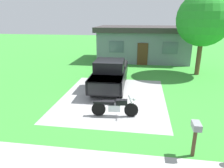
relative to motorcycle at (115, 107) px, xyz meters
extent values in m
plane|color=green|center=(-0.44, 2.32, -0.47)|extent=(80.00, 80.00, 0.00)
cube|color=#A0A0A0|center=(-0.44, 2.32, -0.47)|extent=(5.96, 7.42, 0.01)
cube|color=#A8A8A3|center=(-0.44, -3.68, -0.47)|extent=(36.00, 1.80, 0.01)
cylinder|color=black|center=(0.76, 0.06, -0.14)|extent=(0.67, 0.18, 0.66)
cylinder|color=black|center=(-0.79, -0.07, -0.14)|extent=(0.67, 0.18, 0.66)
cube|color=silver|center=(-0.04, 0.00, -0.05)|extent=(0.58, 0.31, 0.32)
cube|color=black|center=(0.31, 0.03, 0.25)|extent=(0.54, 0.30, 0.24)
cube|color=black|center=(-0.34, -0.03, 0.23)|extent=(0.62, 0.33, 0.12)
cube|color=black|center=(-0.79, -0.07, 0.23)|extent=(0.50, 0.24, 0.08)
cylinder|color=silver|center=(0.76, 0.06, 0.23)|extent=(0.33, 0.09, 0.77)
cylinder|color=silver|center=(0.76, 0.06, 0.55)|extent=(0.10, 0.70, 0.04)
sphere|color=silver|center=(0.88, 0.07, 0.41)|extent=(0.16, 0.16, 0.16)
cylinder|color=black|center=(-0.03, 2.43, -0.05)|extent=(0.32, 0.85, 0.84)
cylinder|color=black|center=(-1.66, 2.39, -0.05)|extent=(0.32, 0.85, 0.84)
cylinder|color=black|center=(-0.11, 5.93, -0.05)|extent=(0.32, 0.85, 0.84)
cylinder|color=black|center=(-1.75, 5.89, -0.05)|extent=(0.32, 0.85, 0.84)
cube|color=black|center=(-0.89, 4.21, 0.33)|extent=(2.14, 5.65, 0.80)
cube|color=black|center=(-0.84, 2.36, 0.63)|extent=(1.95, 1.95, 0.20)
cube|color=black|center=(-0.88, 3.81, 1.08)|extent=(1.85, 1.94, 0.70)
cube|color=#3F4C56|center=(-0.86, 3.01, 0.98)|extent=(1.70, 0.20, 0.60)
cube|color=black|center=(-0.93, 5.76, 0.58)|extent=(1.96, 2.45, 0.50)
cube|color=black|center=(-0.82, 1.43, 0.33)|extent=(1.70, 0.14, 0.64)
cube|color=#4C3823|center=(3.01, -2.57, 0.08)|extent=(0.10, 0.10, 1.10)
cube|color=gray|center=(3.01, -2.57, 0.68)|extent=(0.26, 0.48, 0.22)
cylinder|color=brown|center=(5.59, 8.36, 0.97)|extent=(0.36, 0.36, 2.89)
sphere|color=green|center=(5.59, 8.36, 3.84)|extent=(4.08, 4.08, 4.08)
cube|color=slate|center=(1.14, 13.68, 1.03)|extent=(9.00, 5.00, 3.00)
cube|color=#383333|center=(1.14, 13.68, 2.78)|extent=(9.60, 5.60, 0.50)
cube|color=#4C2D19|center=(1.14, 11.15, 0.58)|extent=(1.00, 0.08, 2.10)
cube|color=#4C5966|center=(-1.38, 11.15, 1.23)|extent=(1.40, 0.06, 1.10)
cube|color=#4C5966|center=(3.66, 11.15, 1.23)|extent=(1.40, 0.06, 1.10)
camera|label=1|loc=(1.18, -8.94, 4.09)|focal=33.48mm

